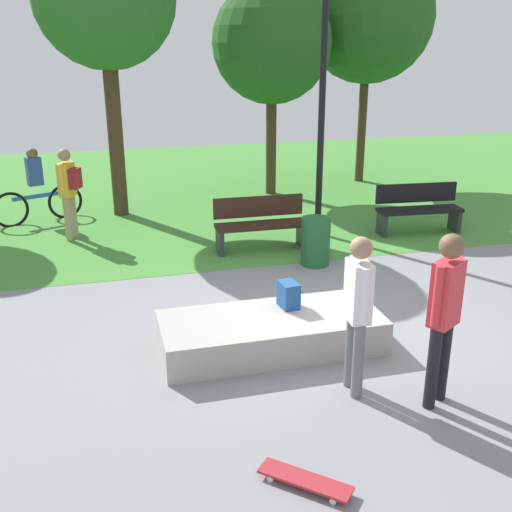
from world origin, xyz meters
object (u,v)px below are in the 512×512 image
object	(u,v)px
concrete_ledge	(271,332)
skater_watching	(358,304)
tree_tall_oak	(272,43)
trash_bin	(316,241)
pedestrian_with_backpack	(69,186)
skateboard_by_ledge	(305,480)
lamp_post	(323,73)
tree_broad_elm	(368,17)
cyclist_on_bicycle	(37,191)
skater_performing_trick	(445,307)
backpack_on_ledge	(289,295)
park_bench_far_right	(260,222)
park_bench_near_lamppost	(418,207)

from	to	relation	value
concrete_ledge	skater_watching	bearing A→B (deg)	-63.04
tree_tall_oak	trash_bin	xyz separation A→B (m)	(-0.63, -4.81, -3.00)
concrete_ledge	pedestrian_with_backpack	size ratio (longest dim) A/B	1.57
tree_tall_oak	skateboard_by_ledge	bearing A→B (deg)	-104.45
skateboard_by_ledge	lamp_post	distance (m)	7.49
tree_broad_elm	cyclist_on_bicycle	size ratio (longest dim) A/B	3.24
skater_performing_trick	trash_bin	world-z (taller)	skater_performing_trick
tree_tall_oak	cyclist_on_bicycle	size ratio (longest dim) A/B	2.77
skater_watching	lamp_post	distance (m)	5.76
skater_watching	backpack_on_ledge	bearing A→B (deg)	102.24
park_bench_far_right	tree_broad_elm	distance (m)	6.90
tree_tall_oak	pedestrian_with_backpack	world-z (taller)	tree_tall_oak
pedestrian_with_backpack	park_bench_near_lamppost	bearing A→B (deg)	-10.80
backpack_on_ledge	park_bench_near_lamppost	world-z (taller)	park_bench_near_lamppost
skater_performing_trick	skater_watching	distance (m)	0.83
trash_bin	pedestrian_with_backpack	bearing A→B (deg)	148.29
concrete_ledge	backpack_on_ledge	bearing A→B (deg)	37.91
trash_bin	pedestrian_with_backpack	size ratio (longest dim) A/B	0.47
skater_watching	tree_tall_oak	xyz separation A→B (m)	(1.55, 8.49, 2.39)
backpack_on_ledge	park_bench_far_right	world-z (taller)	park_bench_far_right
concrete_ledge	skater_performing_trick	world-z (taller)	skater_performing_trick
cyclist_on_bicycle	backpack_on_ledge	bearing A→B (deg)	-61.21
pedestrian_with_backpack	cyclist_on_bicycle	bearing A→B (deg)	116.81
concrete_ledge	cyclist_on_bicycle	bearing A→B (deg)	115.92
park_bench_far_right	cyclist_on_bicycle	distance (m)	4.75
concrete_ledge	skateboard_by_ledge	distance (m)	2.41
trash_bin	skateboard_by_ledge	bearing A→B (deg)	-110.88
skater_watching	skateboard_by_ledge	size ratio (longest dim) A/B	2.35
park_bench_far_right	tree_tall_oak	bearing A→B (deg)	71.33
concrete_ledge	tree_broad_elm	world-z (taller)	tree_broad_elm
park_bench_near_lamppost	lamp_post	distance (m)	3.11
skater_watching	pedestrian_with_backpack	bearing A→B (deg)	115.91
backpack_on_ledge	skater_watching	size ratio (longest dim) A/B	0.19
skateboard_by_ledge	park_bench_far_right	xyz separation A→B (m)	(1.22, 5.91, 0.42)
backpack_on_ledge	lamp_post	world-z (taller)	lamp_post
skateboard_by_ledge	park_bench_far_right	bearing A→B (deg)	78.38
trash_bin	park_bench_far_right	bearing A→B (deg)	123.83
skater_performing_trick	trash_bin	xyz separation A→B (m)	(0.20, 4.09, -0.68)
skateboard_by_ledge	park_bench_near_lamppost	bearing A→B (deg)	54.37
backpack_on_ledge	lamp_post	xyz separation A→B (m)	(1.82, 3.87, 2.36)
tree_broad_elm	lamp_post	size ratio (longest dim) A/B	1.13
backpack_on_ledge	skater_watching	world-z (taller)	skater_watching
skater_watching	tree_broad_elm	size ratio (longest dim) A/B	0.31
skateboard_by_ledge	tree_tall_oak	world-z (taller)	tree_tall_oak
tree_broad_elm	pedestrian_with_backpack	world-z (taller)	tree_broad_elm
park_bench_near_lamppost	tree_tall_oak	world-z (taller)	tree_tall_oak
lamp_post	skater_watching	bearing A→B (deg)	-106.32
backpack_on_ledge	park_bench_near_lamppost	size ratio (longest dim) A/B	0.20
backpack_on_ledge	tree_tall_oak	xyz separation A→B (m)	(1.84, 7.15, 2.82)
tree_tall_oak	pedestrian_with_backpack	xyz separation A→B (m)	(-4.49, -2.43, -2.39)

